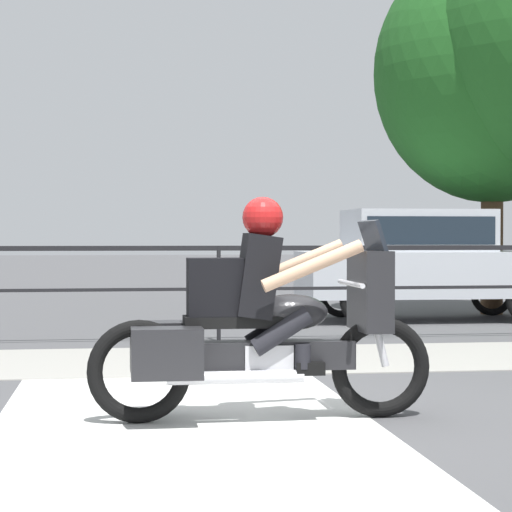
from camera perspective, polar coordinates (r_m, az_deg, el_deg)
ground_plane at (r=7.17m, az=2.10°, el=-9.30°), size 120.00×120.00×0.00m
sidewalk_band at (r=10.50m, az=-1.15°, el=-5.93°), size 44.00×2.40×0.01m
crosswalk_band at (r=6.89m, az=-3.97°, el=-9.72°), size 2.64×6.00×0.01m
fence_railing at (r=12.21m, az=-2.15°, el=-0.58°), size 36.00×0.05×1.18m
motorcycle at (r=7.03m, az=0.24°, el=-3.83°), size 2.44×0.76×1.58m
parked_car at (r=15.50m, az=9.72°, el=-0.08°), size 4.04×1.61×1.70m
tree_behind_sign at (r=17.17m, az=13.37°, el=10.14°), size 3.91×3.91×6.15m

